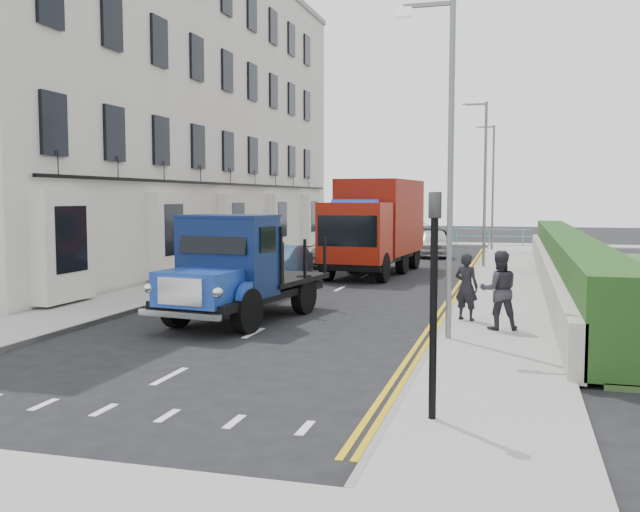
{
  "coord_description": "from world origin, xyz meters",
  "views": [
    {
      "loc": [
        5.62,
        -16.75,
        3.03
      ],
      "look_at": [
        0.36,
        2.29,
        1.4
      ],
      "focal_mm": 40.0,
      "sensor_mm": 36.0,
      "label": 1
    }
  ],
  "objects_px": {
    "bedford_lorry": "(232,275)",
    "red_lorry": "(376,224)",
    "lamp_near": "(445,150)",
    "parked_car_front": "(235,276)",
    "pedestrian_east_near": "(466,287)",
    "lamp_mid": "(482,174)",
    "lamp_far": "(491,180)"
  },
  "relations": [
    {
      "from": "bedford_lorry",
      "to": "red_lorry",
      "type": "distance_m",
      "value": 12.16
    },
    {
      "from": "lamp_near",
      "to": "parked_car_front",
      "type": "bearing_deg",
      "value": 142.0
    },
    {
      "from": "parked_car_front",
      "to": "pedestrian_east_near",
      "type": "distance_m",
      "value": 7.71
    },
    {
      "from": "lamp_near",
      "to": "bedford_lorry",
      "type": "distance_m",
      "value": 5.89
    },
    {
      "from": "lamp_near",
      "to": "lamp_mid",
      "type": "relative_size",
      "value": 1.0
    },
    {
      "from": "lamp_far",
      "to": "lamp_mid",
      "type": "bearing_deg",
      "value": -90.0
    },
    {
      "from": "lamp_far",
      "to": "pedestrian_east_near",
      "type": "distance_m",
      "value": 23.89
    },
    {
      "from": "lamp_far",
      "to": "red_lorry",
      "type": "height_order",
      "value": "lamp_far"
    },
    {
      "from": "lamp_near",
      "to": "lamp_far",
      "type": "relative_size",
      "value": 1.0
    },
    {
      "from": "lamp_near",
      "to": "lamp_mid",
      "type": "xyz_separation_m",
      "value": [
        0.0,
        16.0,
        0.0
      ]
    },
    {
      "from": "lamp_mid",
      "to": "lamp_near",
      "type": "bearing_deg",
      "value": -90.0
    },
    {
      "from": "lamp_near",
      "to": "lamp_mid",
      "type": "distance_m",
      "value": 16.0
    },
    {
      "from": "parked_car_front",
      "to": "pedestrian_east_near",
      "type": "height_order",
      "value": "pedestrian_east_near"
    },
    {
      "from": "lamp_mid",
      "to": "pedestrian_east_near",
      "type": "relative_size",
      "value": 4.37
    },
    {
      "from": "lamp_far",
      "to": "bedford_lorry",
      "type": "xyz_separation_m",
      "value": [
        -5.09,
        -25.05,
        -2.81
      ]
    },
    {
      "from": "bedford_lorry",
      "to": "lamp_far",
      "type": "bearing_deg",
      "value": 86.96
    },
    {
      "from": "lamp_near",
      "to": "bedford_lorry",
      "type": "height_order",
      "value": "lamp_near"
    },
    {
      "from": "lamp_near",
      "to": "lamp_far",
      "type": "height_order",
      "value": "same"
    },
    {
      "from": "lamp_near",
      "to": "red_lorry",
      "type": "relative_size",
      "value": 0.96
    },
    {
      "from": "lamp_near",
      "to": "lamp_far",
      "type": "bearing_deg",
      "value": 90.0
    },
    {
      "from": "red_lorry",
      "to": "bedford_lorry",
      "type": "bearing_deg",
      "value": -91.06
    },
    {
      "from": "pedestrian_east_near",
      "to": "lamp_far",
      "type": "bearing_deg",
      "value": -66.1
    },
    {
      "from": "red_lorry",
      "to": "parked_car_front",
      "type": "height_order",
      "value": "red_lorry"
    },
    {
      "from": "lamp_mid",
      "to": "parked_car_front",
      "type": "bearing_deg",
      "value": -122.34
    },
    {
      "from": "bedford_lorry",
      "to": "parked_car_front",
      "type": "xyz_separation_m",
      "value": [
        -1.69,
        4.35,
        -0.54
      ]
    },
    {
      "from": "lamp_near",
      "to": "pedestrian_east_near",
      "type": "relative_size",
      "value": 4.37
    },
    {
      "from": "lamp_mid",
      "to": "red_lorry",
      "type": "distance_m",
      "value": 5.33
    },
    {
      "from": "lamp_mid",
      "to": "bedford_lorry",
      "type": "distance_m",
      "value": 16.13
    },
    {
      "from": "lamp_near",
      "to": "bedford_lorry",
      "type": "xyz_separation_m",
      "value": [
        -5.09,
        0.95,
        -2.81
      ]
    },
    {
      "from": "lamp_mid",
      "to": "parked_car_front",
      "type": "height_order",
      "value": "lamp_mid"
    },
    {
      "from": "parked_car_front",
      "to": "red_lorry",
      "type": "bearing_deg",
      "value": 68.62
    },
    {
      "from": "lamp_near",
      "to": "parked_car_front",
      "type": "relative_size",
      "value": 1.84
    }
  ]
}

